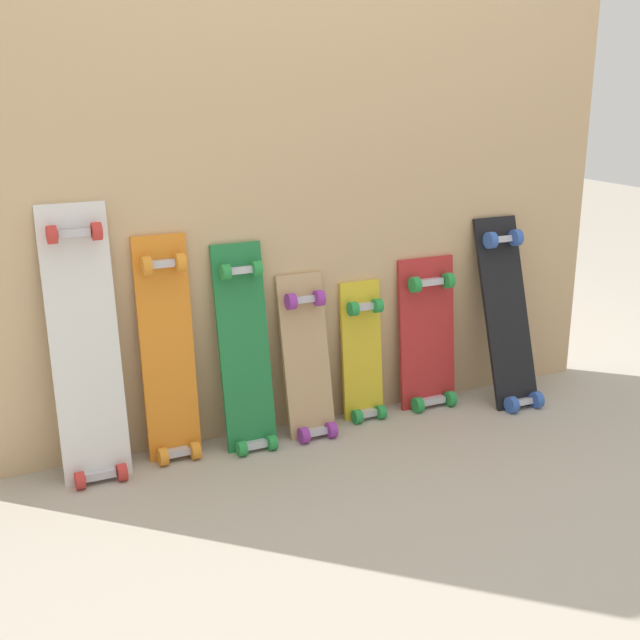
% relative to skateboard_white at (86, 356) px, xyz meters
% --- Properties ---
extents(ground_plane, '(12.00, 12.00, 0.00)m').
position_rel_skateboard_white_xyz_m(ground_plane, '(0.79, 0.03, -0.40)').
color(ground_plane, '#A89E8E').
extents(plywood_wall_panel, '(2.49, 0.04, 1.56)m').
position_rel_skateboard_white_xyz_m(plywood_wall_panel, '(0.79, 0.10, 0.38)').
color(plywood_wall_panel, tan).
rests_on(plywood_wall_panel, ground).
extents(skateboard_white, '(0.21, 0.20, 0.94)m').
position_rel_skateboard_white_xyz_m(skateboard_white, '(0.00, 0.00, 0.00)').
color(skateboard_white, silver).
rests_on(skateboard_white, ground).
extents(skateboard_orange, '(0.18, 0.16, 0.81)m').
position_rel_skateboard_white_xyz_m(skateboard_orange, '(0.27, 0.02, -0.06)').
color(skateboard_orange, orange).
rests_on(skateboard_orange, ground).
extents(skateboard_green, '(0.18, 0.20, 0.77)m').
position_rel_skateboard_white_xyz_m(skateboard_green, '(0.53, -0.00, -0.09)').
color(skateboard_green, '#1E7238').
rests_on(skateboard_green, ground).
extents(skateboard_natural, '(0.17, 0.20, 0.64)m').
position_rel_skateboard_white_xyz_m(skateboard_natural, '(0.76, -0.01, -0.15)').
color(skateboard_natural, tan).
rests_on(skateboard_natural, ground).
extents(skateboard_yellow, '(0.16, 0.13, 0.58)m').
position_rel_skateboard_white_xyz_m(skateboard_yellow, '(1.00, 0.03, -0.18)').
color(skateboard_yellow, gold).
rests_on(skateboard_yellow, ground).
extents(skateboard_red, '(0.24, 0.14, 0.64)m').
position_rel_skateboard_white_xyz_m(skateboard_red, '(1.28, 0.03, -0.14)').
color(skateboard_red, '#B22626').
rests_on(skateboard_red, ground).
extents(skateboard_black, '(0.19, 0.30, 0.78)m').
position_rel_skateboard_white_xyz_m(skateboard_black, '(1.59, -0.06, -0.08)').
color(skateboard_black, black).
rests_on(skateboard_black, ground).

